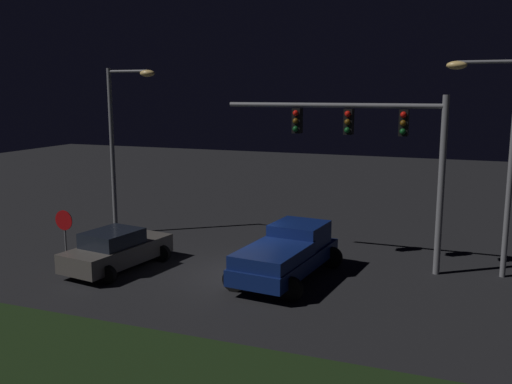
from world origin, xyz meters
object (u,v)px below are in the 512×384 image
at_px(pickup_truck, 288,251).
at_px(traffic_signal_gantry, 374,139).
at_px(car_sedan, 117,250).
at_px(street_lamp_left, 121,131).
at_px(street_lamp_right, 498,141).
at_px(stop_sign, 64,228).

bearing_deg(pickup_truck, traffic_signal_gantry, -41.28).
relative_size(car_sedan, street_lamp_left, 0.60).
bearing_deg(street_lamp_left, pickup_truck, -19.26).
bearing_deg(pickup_truck, street_lamp_right, -60.96).
distance_m(street_lamp_left, stop_sign, 6.14).
bearing_deg(traffic_signal_gantry, street_lamp_left, 175.84).
bearing_deg(street_lamp_right, stop_sign, -162.16).
xyz_separation_m(car_sedan, stop_sign, (-1.87, -0.60, 0.82)).
relative_size(street_lamp_left, street_lamp_right, 0.98).
distance_m(car_sedan, street_lamp_right, 14.36).
bearing_deg(pickup_truck, car_sedan, 108.07).
relative_size(car_sedan, traffic_signal_gantry, 0.56).
xyz_separation_m(street_lamp_left, stop_sign, (0.85, -5.12, -3.28)).
distance_m(pickup_truck, car_sedan, 6.50).
bearing_deg(stop_sign, street_lamp_left, 99.40).
bearing_deg(traffic_signal_gantry, car_sedan, -157.48).
bearing_deg(stop_sign, traffic_signal_gantry, 21.71).
bearing_deg(street_lamp_left, street_lamp_right, -1.12).
xyz_separation_m(car_sedan, traffic_signal_gantry, (8.87, 3.68, 4.16)).
xyz_separation_m(pickup_truck, street_lamp_left, (-9.06, 3.17, 3.84)).
distance_m(pickup_truck, traffic_signal_gantry, 5.19).
bearing_deg(street_lamp_left, traffic_signal_gantry, -4.16).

